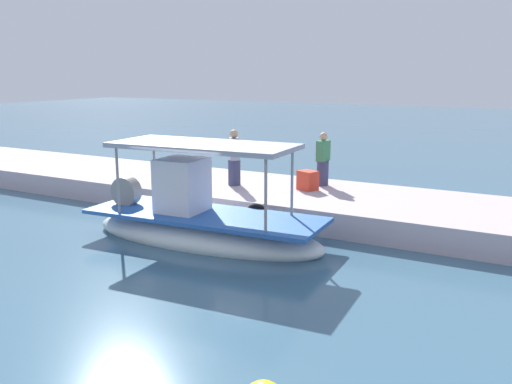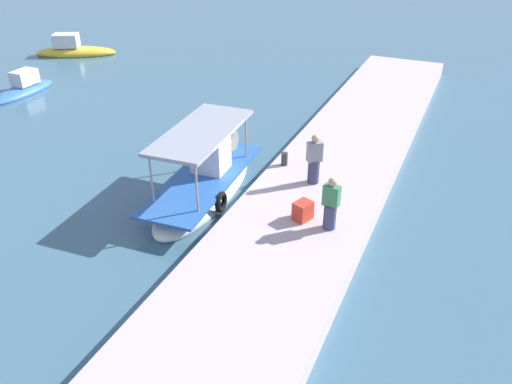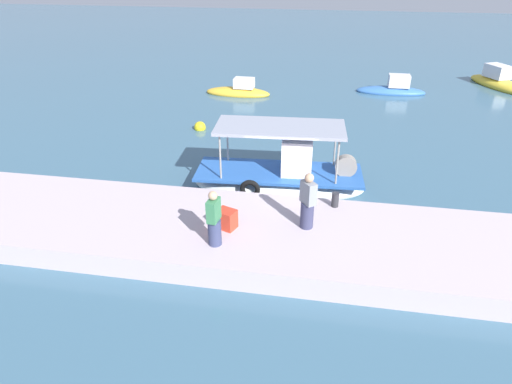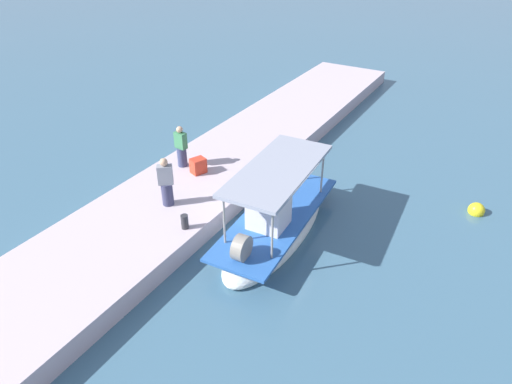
{
  "view_description": "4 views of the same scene",
  "coord_description": "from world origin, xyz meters",
  "px_view_note": "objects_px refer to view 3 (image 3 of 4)",
  "views": [
    {
      "loc": [
        -7.92,
        11.45,
        4.29
      ],
      "look_at": [
        -0.31,
        -2.34,
        0.84
      ],
      "focal_mm": 38.71,
      "sensor_mm": 36.0,
      "label": 1
    },
    {
      "loc": [
        -14.13,
        -8.1,
        9.46
      ],
      "look_at": [
        -0.33,
        -1.97,
        0.71
      ],
      "focal_mm": 36.39,
      "sensor_mm": 36.0,
      "label": 2
    },
    {
      "loc": [
        1.54,
        -14.99,
        8.08
      ],
      "look_at": [
        -0.72,
        -1.81,
        0.83
      ],
      "focal_mm": 31.29,
      "sensor_mm": 36.0,
      "label": 3
    },
    {
      "loc": [
        11.09,
        5.98,
        9.46
      ],
      "look_at": [
        -0.78,
        -1.05,
        0.95
      ],
      "focal_mm": 32.01,
      "sensor_mm": 36.0,
      "label": 4
    }
  ],
  "objects_px": {
    "mooring_bollard": "(335,200)",
    "cargo_crate": "(226,219)",
    "moored_boat_far": "(392,90)",
    "moored_boat_mid": "(239,92)",
    "fisherman_near_bollard": "(214,221)",
    "marker_buoy": "(200,127)",
    "moored_boat_near": "(500,83)",
    "fisherman_by_crate": "(308,203)",
    "main_fishing_boat": "(281,178)"
  },
  "relations": [
    {
      "from": "main_fishing_boat",
      "to": "marker_buoy",
      "type": "xyz_separation_m",
      "value": [
        -4.88,
        5.74,
        -0.35
      ]
    },
    {
      "from": "marker_buoy",
      "to": "moored_boat_mid",
      "type": "relative_size",
      "value": 0.14
    },
    {
      "from": "fisherman_near_bollard",
      "to": "marker_buoy",
      "type": "xyz_separation_m",
      "value": [
        -3.57,
        10.71,
        -1.35
      ]
    },
    {
      "from": "cargo_crate",
      "to": "marker_buoy",
      "type": "height_order",
      "value": "cargo_crate"
    },
    {
      "from": "fisherman_near_bollard",
      "to": "fisherman_by_crate",
      "type": "height_order",
      "value": "fisherman_by_crate"
    },
    {
      "from": "main_fishing_boat",
      "to": "mooring_bollard",
      "type": "bearing_deg",
      "value": -47.71
    },
    {
      "from": "cargo_crate",
      "to": "moored_boat_far",
      "type": "bearing_deg",
      "value": 70.16
    },
    {
      "from": "cargo_crate",
      "to": "moored_boat_near",
      "type": "height_order",
      "value": "moored_boat_near"
    },
    {
      "from": "moored_boat_near",
      "to": "moored_boat_far",
      "type": "height_order",
      "value": "moored_boat_near"
    },
    {
      "from": "fisherman_by_crate",
      "to": "marker_buoy",
      "type": "relative_size",
      "value": 3.02
    },
    {
      "from": "main_fishing_boat",
      "to": "fisherman_near_bollard",
      "type": "xyz_separation_m",
      "value": [
        -1.3,
        -4.97,
        1.0
      ]
    },
    {
      "from": "cargo_crate",
      "to": "marker_buoy",
      "type": "relative_size",
      "value": 1.01
    },
    {
      "from": "main_fishing_boat",
      "to": "cargo_crate",
      "type": "xyz_separation_m",
      "value": [
        -1.17,
        -4.08,
        0.53
      ]
    },
    {
      "from": "marker_buoy",
      "to": "moored_boat_near",
      "type": "bearing_deg",
      "value": 32.54
    },
    {
      "from": "mooring_bollard",
      "to": "moored_boat_near",
      "type": "bearing_deg",
      "value": 60.86
    },
    {
      "from": "fisherman_by_crate",
      "to": "cargo_crate",
      "type": "distance_m",
      "value": 2.47
    },
    {
      "from": "fisherman_near_bollard",
      "to": "moored_boat_far",
      "type": "relative_size",
      "value": 0.39
    },
    {
      "from": "marker_buoy",
      "to": "moored_boat_mid",
      "type": "distance_m",
      "value": 6.56
    },
    {
      "from": "main_fishing_boat",
      "to": "marker_buoy",
      "type": "relative_size",
      "value": 11.13
    },
    {
      "from": "fisherman_by_crate",
      "to": "moored_boat_far",
      "type": "distance_m",
      "value": 18.46
    },
    {
      "from": "fisherman_by_crate",
      "to": "moored_boat_mid",
      "type": "bearing_deg",
      "value": 108.75
    },
    {
      "from": "cargo_crate",
      "to": "mooring_bollard",
      "type": "bearing_deg",
      "value": 30.02
    },
    {
      "from": "main_fishing_boat",
      "to": "cargo_crate",
      "type": "bearing_deg",
      "value": -106.04
    },
    {
      "from": "fisherman_near_bollard",
      "to": "mooring_bollard",
      "type": "height_order",
      "value": "fisherman_near_bollard"
    },
    {
      "from": "mooring_bollard",
      "to": "marker_buoy",
      "type": "height_order",
      "value": "mooring_bollard"
    },
    {
      "from": "mooring_bollard",
      "to": "marker_buoy",
      "type": "xyz_separation_m",
      "value": [
        -6.9,
        7.97,
        -0.83
      ]
    },
    {
      "from": "mooring_bollard",
      "to": "marker_buoy",
      "type": "bearing_deg",
      "value": 130.9
    },
    {
      "from": "fisherman_near_bollard",
      "to": "moored_boat_far",
      "type": "bearing_deg",
      "value": 70.66
    },
    {
      "from": "cargo_crate",
      "to": "marker_buoy",
      "type": "xyz_separation_m",
      "value": [
        -3.7,
        9.82,
        -0.88
      ]
    },
    {
      "from": "moored_boat_far",
      "to": "moored_boat_mid",
      "type": "bearing_deg",
      "value": -168.1
    },
    {
      "from": "cargo_crate",
      "to": "moored_boat_far",
      "type": "xyz_separation_m",
      "value": [
        6.63,
        18.38,
        -0.79
      ]
    },
    {
      "from": "fisherman_by_crate",
      "to": "moored_boat_near",
      "type": "distance_m",
      "value": 23.64
    },
    {
      "from": "moored_boat_mid",
      "to": "fisherman_by_crate",
      "type": "bearing_deg",
      "value": -71.25
    },
    {
      "from": "cargo_crate",
      "to": "marker_buoy",
      "type": "bearing_deg",
      "value": 110.66
    },
    {
      "from": "mooring_bollard",
      "to": "cargo_crate",
      "type": "bearing_deg",
      "value": -149.98
    },
    {
      "from": "moored_boat_mid",
      "to": "moored_boat_far",
      "type": "xyz_separation_m",
      "value": [
        9.65,
        2.03,
        0.01
      ]
    },
    {
      "from": "main_fishing_boat",
      "to": "fisherman_by_crate",
      "type": "height_order",
      "value": "main_fishing_boat"
    },
    {
      "from": "fisherman_near_bollard",
      "to": "moored_boat_far",
      "type": "xyz_separation_m",
      "value": [
        6.76,
        19.26,
        -1.27
      ]
    },
    {
      "from": "mooring_bollard",
      "to": "cargo_crate",
      "type": "distance_m",
      "value": 3.7
    },
    {
      "from": "fisherman_by_crate",
      "to": "mooring_bollard",
      "type": "xyz_separation_m",
      "value": [
        0.83,
        1.39,
        -0.57
      ]
    },
    {
      "from": "mooring_bollard",
      "to": "moored_boat_mid",
      "type": "xyz_separation_m",
      "value": [
        -6.22,
        14.49,
        -0.75
      ]
    },
    {
      "from": "fisherman_near_bollard",
      "to": "marker_buoy",
      "type": "bearing_deg",
      "value": 108.45
    },
    {
      "from": "fisherman_by_crate",
      "to": "moored_boat_mid",
      "type": "height_order",
      "value": "fisherman_by_crate"
    },
    {
      "from": "moored_boat_near",
      "to": "moored_boat_mid",
      "type": "bearing_deg",
      "value": -164.45
    },
    {
      "from": "marker_buoy",
      "to": "moored_boat_far",
      "type": "distance_m",
      "value": 13.42
    },
    {
      "from": "mooring_bollard",
      "to": "cargo_crate",
      "type": "height_order",
      "value": "cargo_crate"
    },
    {
      "from": "moored_boat_mid",
      "to": "mooring_bollard",
      "type": "bearing_deg",
      "value": -66.76
    },
    {
      "from": "main_fishing_boat",
      "to": "fisherman_by_crate",
      "type": "bearing_deg",
      "value": -71.7
    },
    {
      "from": "fisherman_by_crate",
      "to": "marker_buoy",
      "type": "bearing_deg",
      "value": 122.97
    },
    {
      "from": "main_fishing_boat",
      "to": "fisherman_near_bollard",
      "type": "height_order",
      "value": "main_fishing_boat"
    }
  ]
}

